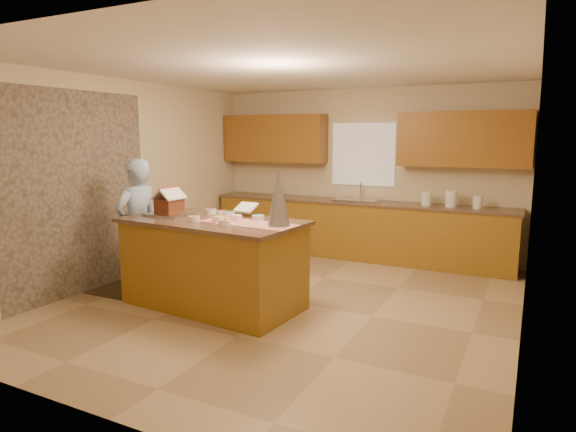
# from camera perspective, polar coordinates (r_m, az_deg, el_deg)

# --- Properties ---
(floor) EXTENTS (5.50, 5.50, 0.00)m
(floor) POSITION_cam_1_polar(r_m,az_deg,el_deg) (5.93, -0.00, -9.93)
(floor) COLOR tan
(floor) RESTS_ON ground
(ceiling) EXTENTS (5.50, 5.50, 0.00)m
(ceiling) POSITION_cam_1_polar(r_m,az_deg,el_deg) (5.65, -0.01, 16.88)
(ceiling) COLOR silver
(ceiling) RESTS_ON floor
(wall_back) EXTENTS (5.50, 5.50, 0.00)m
(wall_back) POSITION_cam_1_polar(r_m,az_deg,el_deg) (8.18, 8.72, 4.96)
(wall_back) COLOR beige
(wall_back) RESTS_ON floor
(wall_front) EXTENTS (5.50, 5.50, 0.00)m
(wall_front) POSITION_cam_1_polar(r_m,az_deg,el_deg) (3.43, -21.10, -1.47)
(wall_front) COLOR beige
(wall_front) RESTS_ON floor
(wall_left) EXTENTS (5.50, 5.50, 0.00)m
(wall_left) POSITION_cam_1_polar(r_m,az_deg,el_deg) (7.11, -18.35, 3.96)
(wall_left) COLOR beige
(wall_left) RESTS_ON floor
(wall_right) EXTENTS (5.50, 5.50, 0.00)m
(wall_right) POSITION_cam_1_polar(r_m,az_deg,el_deg) (5.04, 26.30, 1.45)
(wall_right) COLOR beige
(wall_right) RESTS_ON floor
(stone_accent) EXTENTS (0.00, 2.50, 2.50)m
(stone_accent) POSITION_cam_1_polar(r_m,az_deg,el_deg) (6.57, -23.10, 2.40)
(stone_accent) COLOR gray
(stone_accent) RESTS_ON wall_left
(window_curtain) EXTENTS (1.05, 0.03, 1.00)m
(window_curtain) POSITION_cam_1_polar(r_m,az_deg,el_deg) (8.13, 8.70, 7.05)
(window_curtain) COLOR white
(window_curtain) RESTS_ON wall_back
(back_counter_base) EXTENTS (4.80, 0.60, 0.88)m
(back_counter_base) POSITION_cam_1_polar(r_m,az_deg,el_deg) (8.01, 7.89, -1.68)
(back_counter_base) COLOR olive
(back_counter_base) RESTS_ON floor
(back_counter_top) EXTENTS (4.85, 0.63, 0.04)m
(back_counter_top) POSITION_cam_1_polar(r_m,az_deg,el_deg) (7.94, 7.97, 1.58)
(back_counter_top) COLOR brown
(back_counter_top) RESTS_ON back_counter_base
(upper_cabinet_left) EXTENTS (1.85, 0.35, 0.80)m
(upper_cabinet_left) POSITION_cam_1_polar(r_m,az_deg,el_deg) (8.60, -1.56, 8.94)
(upper_cabinet_left) COLOR brown
(upper_cabinet_left) RESTS_ON wall_back
(upper_cabinet_right) EXTENTS (1.85, 0.35, 0.80)m
(upper_cabinet_right) POSITION_cam_1_polar(r_m,az_deg,el_deg) (7.64, 19.63, 8.36)
(upper_cabinet_right) COLOR brown
(upper_cabinet_right) RESTS_ON wall_back
(sink) EXTENTS (0.70, 0.45, 0.12)m
(sink) POSITION_cam_1_polar(r_m,az_deg,el_deg) (7.94, 7.96, 1.51)
(sink) COLOR silver
(sink) RESTS_ON back_counter_top
(faucet) EXTENTS (0.03, 0.03, 0.28)m
(faucet) POSITION_cam_1_polar(r_m,az_deg,el_deg) (8.09, 8.40, 2.86)
(faucet) COLOR silver
(faucet) RESTS_ON back_counter_top
(island_base) EXTENTS (2.06, 1.16, 0.97)m
(island_base) POSITION_cam_1_polar(r_m,az_deg,el_deg) (5.75, -8.64, -5.61)
(island_base) COLOR olive
(island_base) RESTS_ON floor
(island_top) EXTENTS (2.16, 1.26, 0.04)m
(island_top) POSITION_cam_1_polar(r_m,az_deg,el_deg) (5.64, -8.76, -0.62)
(island_top) COLOR brown
(island_top) RESTS_ON island_base
(table_runner) EXTENTS (1.13, 0.49, 0.01)m
(table_runner) POSITION_cam_1_polar(r_m,az_deg,el_deg) (5.33, -4.70, -0.84)
(table_runner) COLOR red
(table_runner) RESTS_ON island_top
(baking_tray) EXTENTS (0.54, 0.42, 0.03)m
(baking_tray) POSITION_cam_1_polar(r_m,az_deg,el_deg) (6.00, -13.53, 0.17)
(baking_tray) COLOR silver
(baking_tray) RESTS_ON island_top
(cookbook) EXTENTS (0.26, 0.21, 0.10)m
(cookbook) POSITION_cam_1_polar(r_m,az_deg,el_deg) (5.84, -4.89, 1.00)
(cookbook) COLOR white
(cookbook) RESTS_ON island_top
(tinsel_tree) EXTENTS (0.26, 0.26, 0.61)m
(tinsel_tree) POSITION_cam_1_polar(r_m,az_deg,el_deg) (5.13, -1.09, 2.17)
(tinsel_tree) COLOR #B8BAC5
(tinsel_tree) RESTS_ON island_top
(rug) EXTENTS (1.13, 0.74, 0.01)m
(rug) POSITION_cam_1_polar(r_m,az_deg,el_deg) (6.60, -16.95, -8.28)
(rug) COLOR black
(rug) RESTS_ON floor
(boy) EXTENTS (0.48, 0.66, 1.66)m
(boy) POSITION_cam_1_polar(r_m,az_deg,el_deg) (6.37, -16.97, -1.14)
(boy) COLOR #94B3D2
(boy) RESTS_ON rug
(canister_a) EXTENTS (0.15, 0.15, 0.20)m
(canister_a) POSITION_cam_1_polar(r_m,az_deg,el_deg) (7.65, 15.74, 1.95)
(canister_a) COLOR white
(canister_a) RESTS_ON back_counter_top
(canister_b) EXTENTS (0.17, 0.17, 0.24)m
(canister_b) POSITION_cam_1_polar(r_m,az_deg,el_deg) (7.59, 18.36, 1.91)
(canister_b) COLOR white
(canister_b) RESTS_ON back_counter_top
(canister_c) EXTENTS (0.13, 0.13, 0.19)m
(canister_c) POSITION_cam_1_polar(r_m,az_deg,el_deg) (7.55, 21.10, 1.51)
(canister_c) COLOR white
(canister_c) RESTS_ON back_counter_top
(paper_towel) EXTENTS (0.10, 0.10, 0.22)m
(paper_towel) POSITION_cam_1_polar(r_m,az_deg,el_deg) (8.48, -1.13, 3.05)
(paper_towel) COLOR white
(paper_towel) RESTS_ON back_counter_top
(gingerbread_house) EXTENTS (0.33, 0.33, 0.31)m
(gingerbread_house) POSITION_cam_1_polar(r_m,az_deg,el_deg) (5.99, -13.58, 1.40)
(gingerbread_house) COLOR #602F19
(gingerbread_house) RESTS_ON baking_tray
(candy_bowls) EXTENTS (0.89, 0.71, 0.06)m
(candy_bowls) POSITION_cam_1_polar(r_m,az_deg,el_deg) (5.62, -7.41, -0.09)
(candy_bowls) COLOR purple
(candy_bowls) RESTS_ON island_top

